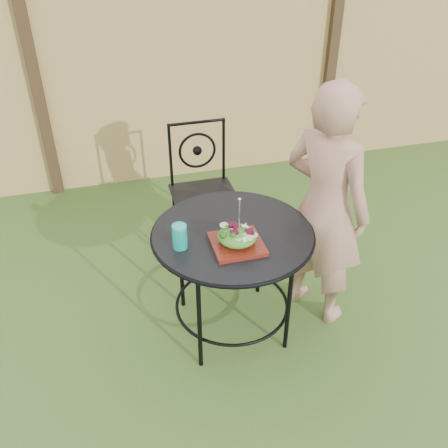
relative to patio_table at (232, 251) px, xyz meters
name	(u,v)px	position (x,y,z in m)	size (l,w,h in m)	color
ground	(271,329)	(0.23, -0.10, -0.59)	(60.00, 60.00, 0.00)	#264315
fence	(192,76)	(0.23, 2.09, 0.36)	(8.00, 0.12, 1.90)	tan
patio_table	(232,251)	(0.00, 0.00, 0.00)	(0.92, 0.92, 0.72)	black
patio_chair	(203,186)	(0.04, 0.92, -0.08)	(0.46, 0.46, 0.95)	black
diner	(325,208)	(0.57, 0.03, 0.18)	(0.56, 0.37, 1.53)	#9E6D5A
salad_plate	(237,244)	(-0.01, -0.13, 0.15)	(0.27, 0.27, 0.02)	#43090A
salad	(237,236)	(-0.01, -0.13, 0.20)	(0.21, 0.21, 0.08)	#235614
fork	(239,215)	(0.00, -0.13, 0.33)	(0.01, 0.01, 0.18)	silver
drinking_glass	(180,236)	(-0.31, -0.06, 0.21)	(0.08, 0.08, 0.14)	#0EA290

